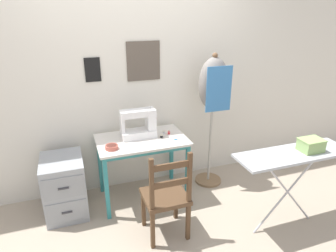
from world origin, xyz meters
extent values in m
plane|color=tan|center=(0.00, 0.00, 0.00)|extent=(14.00, 14.00, 0.00)
cube|color=silver|center=(0.00, 0.66, 1.27)|extent=(10.00, 0.05, 2.55)
cube|color=brown|center=(0.13, 0.63, 1.49)|extent=(0.37, 0.02, 0.42)
cube|color=black|center=(-0.41, 0.63, 1.43)|extent=(0.16, 0.01, 0.25)
cube|color=silver|center=(0.00, 0.30, 0.71)|extent=(0.95, 0.60, 0.02)
cube|color=teal|center=(0.00, 0.04, 0.68)|extent=(0.87, 0.03, 0.04)
cube|color=teal|center=(-0.44, 0.04, 0.35)|extent=(0.04, 0.04, 0.70)
cube|color=teal|center=(0.44, 0.04, 0.35)|extent=(0.04, 0.04, 0.70)
cube|color=teal|center=(-0.44, 0.56, 0.35)|extent=(0.04, 0.04, 0.70)
cube|color=teal|center=(0.44, 0.56, 0.35)|extent=(0.04, 0.04, 0.70)
cube|color=white|center=(-0.02, 0.35, 0.77)|extent=(0.37, 0.18, 0.08)
cube|color=white|center=(0.12, 0.35, 0.92)|extent=(0.09, 0.15, 0.23)
cube|color=white|center=(-0.04, 0.35, 1.00)|extent=(0.33, 0.14, 0.07)
cube|color=white|center=(-0.19, 0.35, 0.89)|extent=(0.04, 0.10, 0.16)
cylinder|color=#B22D2D|center=(0.17, 0.35, 0.92)|extent=(0.02, 0.06, 0.06)
cylinder|color=#99999E|center=(0.12, 0.35, 1.05)|extent=(0.01, 0.01, 0.02)
cylinder|color=#B25647|center=(-0.34, 0.15, 0.75)|extent=(0.13, 0.13, 0.04)
cylinder|color=brown|center=(-0.34, 0.15, 0.76)|extent=(0.10, 0.10, 0.01)
cube|color=silver|center=(0.39, 0.12, 0.73)|extent=(0.09, 0.06, 0.00)
cube|color=silver|center=(0.38, 0.11, 0.73)|extent=(0.08, 0.08, 0.00)
torus|color=#2870B7|center=(0.33, 0.15, 0.73)|extent=(0.03, 0.03, 0.01)
torus|color=#2870B7|center=(0.34, 0.16, 0.73)|extent=(0.03, 0.03, 0.01)
cylinder|color=black|center=(0.21, 0.26, 0.74)|extent=(0.03, 0.03, 0.03)
cylinder|color=beige|center=(0.21, 0.26, 0.76)|extent=(0.04, 0.04, 0.00)
cylinder|color=beige|center=(0.21, 0.26, 0.73)|extent=(0.04, 0.04, 0.00)
cylinder|color=silver|center=(0.26, 0.33, 0.75)|extent=(0.03, 0.03, 0.04)
cylinder|color=beige|center=(0.26, 0.33, 0.77)|extent=(0.04, 0.04, 0.00)
cylinder|color=beige|center=(0.26, 0.33, 0.73)|extent=(0.04, 0.04, 0.00)
cylinder|color=red|center=(0.32, 0.32, 0.74)|extent=(0.03, 0.03, 0.04)
cylinder|color=beige|center=(0.32, 0.32, 0.76)|extent=(0.03, 0.03, 0.00)
cylinder|color=beige|center=(0.32, 0.32, 0.73)|extent=(0.03, 0.03, 0.00)
cube|color=#513823|center=(0.05, -0.34, 0.41)|extent=(0.40, 0.38, 0.04)
cube|color=#513823|center=(-0.12, -0.18, 0.19)|extent=(0.04, 0.04, 0.39)
cube|color=#513823|center=(0.22, -0.18, 0.19)|extent=(0.04, 0.04, 0.39)
cube|color=#513823|center=(-0.12, -0.50, 0.19)|extent=(0.04, 0.04, 0.39)
cube|color=#513823|center=(0.22, -0.50, 0.19)|extent=(0.04, 0.04, 0.39)
cube|color=#513823|center=(-0.12, -0.50, 0.67)|extent=(0.04, 0.04, 0.48)
cube|color=#513823|center=(0.22, -0.50, 0.67)|extent=(0.04, 0.04, 0.48)
cube|color=#513823|center=(0.05, -0.50, 0.81)|extent=(0.34, 0.02, 0.06)
cube|color=#513823|center=(0.05, -0.50, 0.64)|extent=(0.34, 0.02, 0.06)
cube|color=#93999E|center=(-0.83, 0.30, 0.31)|extent=(0.41, 0.51, 0.62)
cube|color=gray|center=(-0.83, 0.04, 0.45)|extent=(0.38, 0.01, 0.22)
cube|color=#333338|center=(-0.83, 0.03, 0.45)|extent=(0.10, 0.01, 0.02)
cube|color=gray|center=(-0.83, 0.04, 0.17)|extent=(0.38, 0.01, 0.22)
cube|color=#333338|center=(-0.83, 0.03, 0.17)|extent=(0.10, 0.01, 0.02)
cylinder|color=#846647|center=(0.85, 0.35, 0.01)|extent=(0.32, 0.32, 0.03)
cylinder|color=#ADA89E|center=(0.85, 0.35, 0.54)|extent=(0.03, 0.03, 1.01)
ellipsoid|color=gray|center=(0.85, 0.35, 1.25)|extent=(0.35, 0.25, 0.59)
sphere|color=brown|center=(0.85, 0.35, 1.56)|extent=(0.06, 0.06, 0.06)
cube|color=teal|center=(0.85, 0.21, 1.22)|extent=(0.30, 0.01, 0.49)
cube|color=#ADB2B7|center=(1.18, -0.64, 0.80)|extent=(1.10, 0.34, 0.02)
cylinder|color=#B7B7BC|center=(1.18, -0.64, 0.39)|extent=(0.68, 0.02, 0.80)
cylinder|color=#B7B7BC|center=(1.18, -0.64, 0.39)|extent=(0.68, 0.02, 0.80)
cube|color=#8EB266|center=(1.35, -0.66, 0.87)|extent=(0.20, 0.15, 0.11)
cube|color=#9DC470|center=(1.35, -0.66, 0.92)|extent=(0.21, 0.16, 0.01)
camera|label=1|loc=(-0.69, -2.55, 2.03)|focal=32.00mm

